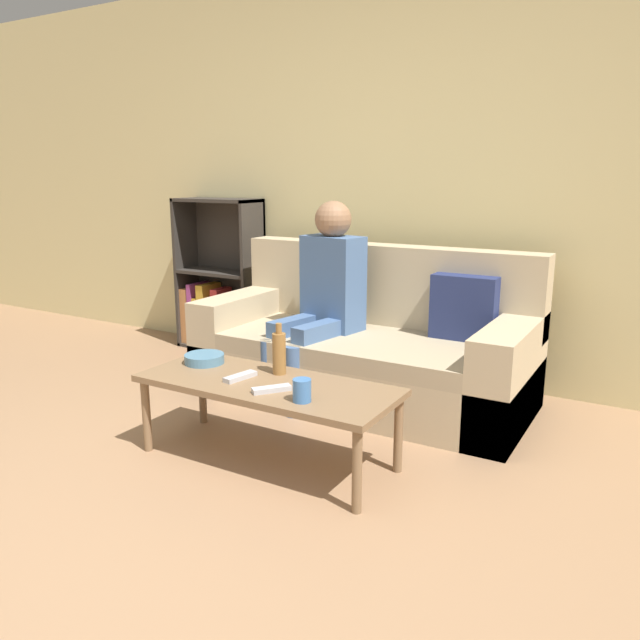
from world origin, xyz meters
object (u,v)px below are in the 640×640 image
at_px(couch, 366,350).
at_px(coffee_table, 267,390).
at_px(person_adult, 325,287).
at_px(bottle, 279,353).
at_px(tv_remote_1, 240,377).
at_px(tv_remote_0, 272,389).
at_px(bookshelf, 217,291).
at_px(cup_near, 302,390).
at_px(snack_bowl, 204,359).

height_order(couch, coffee_table, couch).
height_order(person_adult, bottle, person_adult).
relative_size(coffee_table, tv_remote_1, 6.84).
bearing_deg(tv_remote_0, person_adult, 145.26).
xyz_separation_m(couch, person_adult, (-0.24, -0.08, 0.37)).
xyz_separation_m(bookshelf, person_adult, (1.24, -0.52, 0.22)).
xyz_separation_m(tv_remote_0, tv_remote_1, (-0.22, 0.07, 0.00)).
bearing_deg(tv_remote_0, cup_near, 26.75).
relative_size(bookshelf, person_adult, 0.98).
xyz_separation_m(bookshelf, bottle, (1.44, -1.31, 0.06)).
xyz_separation_m(bookshelf, coffee_table, (1.46, -1.43, -0.08)).
distance_m(person_adult, cup_near, 1.17).
relative_size(tv_remote_1, snack_bowl, 0.90).
bearing_deg(tv_remote_1, bottle, 65.50).
bearing_deg(tv_remote_0, snack_bowl, -160.50).
xyz_separation_m(couch, tv_remote_1, (-0.14, -1.02, 0.11)).
bearing_deg(snack_bowl, person_adult, 75.69).
distance_m(bookshelf, tv_remote_0, 2.18).
relative_size(couch, tv_remote_0, 11.70).
xyz_separation_m(couch, coffee_table, (-0.01, -1.00, 0.06)).
bearing_deg(bottle, coffee_table, -82.49).
height_order(bookshelf, bottle, bookshelf).
relative_size(person_adult, bottle, 4.72).
distance_m(couch, cup_near, 1.16).
distance_m(person_adult, snack_bowl, 0.89).
bearing_deg(bookshelf, couch, -16.52).
bearing_deg(tv_remote_1, couch, 93.05).
bearing_deg(tv_remote_1, person_adult, 106.59).
relative_size(cup_near, tv_remote_0, 0.59).
height_order(cup_near, tv_remote_1, cup_near).
bearing_deg(snack_bowl, bookshelf, 127.18).
relative_size(snack_bowl, bottle, 0.80).
xyz_separation_m(cup_near, snack_bowl, (-0.70, 0.21, -0.03)).
relative_size(person_adult, tv_remote_0, 7.03).
distance_m(couch, bottle, 0.89).
bearing_deg(bookshelf, cup_near, -42.16).
height_order(coffee_table, tv_remote_1, tv_remote_1).
bearing_deg(bookshelf, tv_remote_1, -47.68).
relative_size(coffee_table, cup_near, 12.55).
bearing_deg(tv_remote_1, snack_bowl, 171.25).
bearing_deg(tv_remote_0, bookshelf, 173.45).
distance_m(couch, person_adult, 0.44).
bearing_deg(tv_remote_1, coffee_table, 23.40).
bearing_deg(bottle, couch, 87.94).
bearing_deg(bottle, tv_remote_0, -63.96).
height_order(coffee_table, tv_remote_0, tv_remote_0).
distance_m(bookshelf, cup_near, 2.33).
height_order(person_adult, tv_remote_1, person_adult).
relative_size(tv_remote_0, tv_remote_1, 0.93).
bearing_deg(bottle, cup_near, -42.11).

